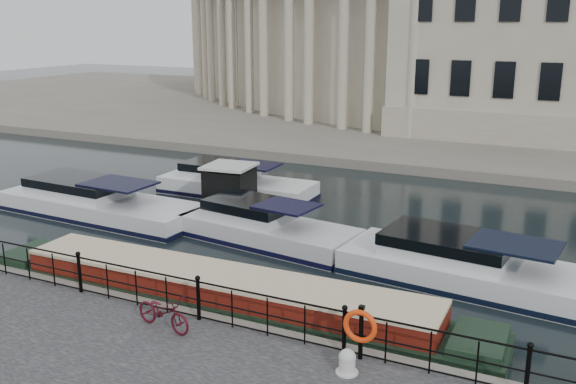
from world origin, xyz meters
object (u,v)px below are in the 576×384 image
(harbour_hut, at_px, (230,191))
(bicycle, at_px, (163,312))
(life_ring_post, at_px, (360,327))
(mooring_bollard, at_px, (347,362))
(narrowboat, at_px, (221,300))

(harbour_hut, bearing_deg, bicycle, -72.33)
(bicycle, relative_size, life_ring_post, 1.33)
(life_ring_post, bearing_deg, mooring_bollard, -94.98)
(mooring_bollard, bearing_deg, bicycle, -179.49)
(mooring_bollard, relative_size, narrowboat, 0.04)
(mooring_bollard, bearing_deg, narrowboat, 153.34)
(bicycle, bearing_deg, life_ring_post, -72.12)
(harbour_hut, bearing_deg, narrowboat, -65.93)
(life_ring_post, distance_m, narrowboat, 5.16)
(bicycle, relative_size, narrowboat, 0.11)
(harbour_hut, bearing_deg, life_ring_post, -52.31)
(narrowboat, relative_size, harbour_hut, 5.46)
(life_ring_post, distance_m, harbour_hut, 14.06)
(mooring_bollard, xyz_separation_m, harbour_hut, (-9.51, 10.93, 0.14))
(mooring_bollard, xyz_separation_m, narrowboat, (-4.70, 2.36, -0.45))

